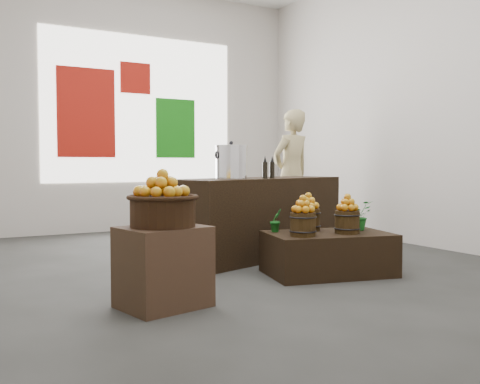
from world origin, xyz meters
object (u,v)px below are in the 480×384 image
crate (163,267)px  counter (259,217)px  stock_pot_left (231,163)px  display_table (328,254)px  wicker_basket (163,212)px  shopper (291,174)px

crate → counter: bearing=41.0°
counter → stock_pot_left: stock_pot_left is taller
display_table → wicker_basket: bearing=-156.5°
display_table → shopper: bearing=76.1°
wicker_basket → shopper: shopper is taller
counter → shopper: (1.32, 1.25, 0.49)m
crate → display_table: (1.86, 0.35, -0.10)m
counter → shopper: shopper is taller
wicker_basket → crate: bearing=0.0°
display_table → stock_pot_left: (-0.52, 1.06, 0.90)m
wicker_basket → shopper: (3.10, 2.80, 0.22)m
crate → counter: size_ratio=0.27×
counter → wicker_basket: bearing=-156.4°
crate → shopper: 4.23m
crate → counter: 2.37m
shopper → crate: bearing=30.2°
crate → stock_pot_left: size_ratio=1.76×
crate → shopper: (3.10, 2.80, 0.64)m
display_table → stock_pot_left: 1.49m
stock_pot_left → counter: bearing=17.4°
wicker_basket → counter: (1.78, 1.55, -0.27)m
counter → stock_pot_left: bearing=-180.0°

